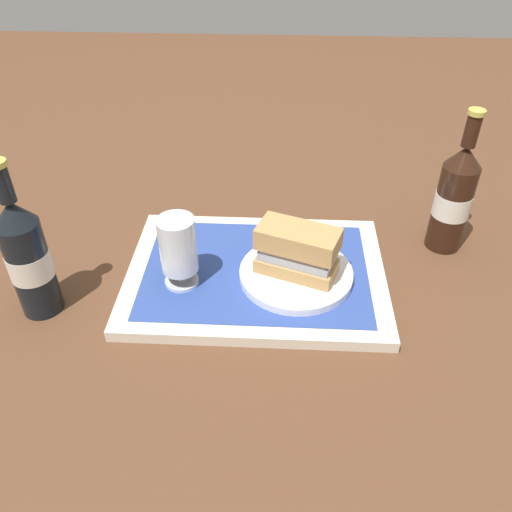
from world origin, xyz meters
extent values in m
plane|color=brown|center=(0.00, 0.00, 0.00)|extent=(3.00, 3.00, 0.00)
cube|color=beige|center=(0.00, 0.00, 0.01)|extent=(0.44, 0.32, 0.02)
cube|color=#2D4793|center=(0.00, 0.00, 0.02)|extent=(0.38, 0.27, 0.00)
cylinder|color=white|center=(-0.07, 0.02, 0.03)|extent=(0.19, 0.19, 0.01)
cube|color=tan|center=(-0.07, 0.02, 0.05)|extent=(0.14, 0.10, 0.02)
cube|color=#9EA3A8|center=(-0.07, 0.02, 0.07)|extent=(0.13, 0.09, 0.02)
cube|color=silver|center=(-0.07, 0.02, 0.08)|extent=(0.12, 0.09, 0.01)
sphere|color=#47932D|center=(-0.02, 0.00, 0.09)|extent=(0.04, 0.04, 0.04)
cube|color=tan|center=(-0.07, 0.02, 0.10)|extent=(0.14, 0.10, 0.04)
cylinder|color=silver|center=(0.12, 0.04, 0.02)|extent=(0.06, 0.06, 0.01)
cylinder|color=silver|center=(0.12, 0.04, 0.04)|extent=(0.01, 0.01, 0.02)
cylinder|color=silver|center=(0.12, 0.04, 0.10)|extent=(0.06, 0.06, 0.09)
cylinder|color=gold|center=(0.12, 0.04, 0.07)|extent=(0.06, 0.06, 0.05)
cylinder|color=white|center=(0.12, 0.04, 0.10)|extent=(0.05, 0.05, 0.01)
cylinder|color=black|center=(0.34, 0.09, 0.08)|extent=(0.06, 0.06, 0.17)
cylinder|color=silver|center=(0.34, 0.09, 0.09)|extent=(0.07, 0.07, 0.05)
cone|color=black|center=(0.34, 0.09, 0.18)|extent=(0.06, 0.06, 0.04)
cylinder|color=black|center=(0.34, 0.09, 0.23)|extent=(0.02, 0.02, 0.05)
cylinder|color=black|center=(-0.34, -0.12, 0.08)|extent=(0.06, 0.06, 0.17)
cylinder|color=silver|center=(-0.34, -0.12, 0.09)|extent=(0.07, 0.07, 0.05)
cone|color=black|center=(-0.34, -0.12, 0.18)|extent=(0.06, 0.06, 0.04)
cylinder|color=black|center=(-0.34, -0.12, 0.23)|extent=(0.02, 0.02, 0.05)
cylinder|color=#BFB74C|center=(-0.34, -0.12, 0.26)|extent=(0.03, 0.03, 0.01)
camera|label=1|loc=(-0.04, 0.70, 0.60)|focal=37.08mm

